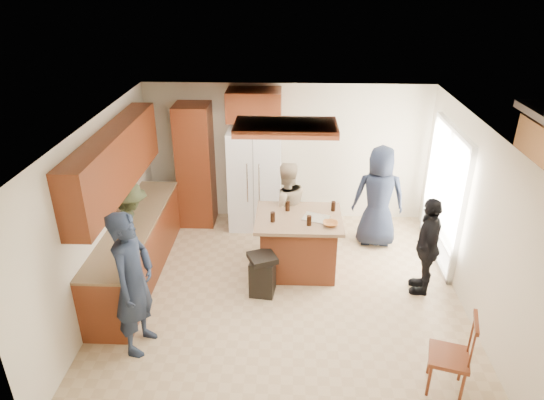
{
  "coord_description": "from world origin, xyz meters",
  "views": [
    {
      "loc": [
        0.06,
        -5.69,
        4.26
      ],
      "look_at": [
        -0.2,
        0.76,
        1.15
      ],
      "focal_mm": 32.0,
      "sensor_mm": 36.0,
      "label": 1
    }
  ],
  "objects_px": {
    "person_counter": "(133,229)",
    "trash_bin": "(263,274)",
    "person_front_left": "(134,283)",
    "person_side_right": "(427,246)",
    "person_behind_left": "(286,208)",
    "kitchen_island": "(298,243)",
    "person_behind_right": "(379,197)",
    "spindle_chair": "(451,357)",
    "refrigerator": "(255,179)"
  },
  "relations": [
    {
      "from": "trash_bin",
      "to": "spindle_chair",
      "type": "xyz_separation_m",
      "value": [
        2.14,
        -1.68,
        0.13
      ]
    },
    {
      "from": "person_behind_left",
      "to": "person_front_left",
      "type": "bearing_deg",
      "value": 35.69
    },
    {
      "from": "person_behind_right",
      "to": "person_behind_left",
      "type": "bearing_deg",
      "value": 15.46
    },
    {
      "from": "person_behind_right",
      "to": "refrigerator",
      "type": "distance_m",
      "value": 2.16
    },
    {
      "from": "person_behind_right",
      "to": "refrigerator",
      "type": "height_order",
      "value": "refrigerator"
    },
    {
      "from": "person_behind_right",
      "to": "person_front_left",
      "type": "bearing_deg",
      "value": 42.95
    },
    {
      "from": "person_counter",
      "to": "kitchen_island",
      "type": "bearing_deg",
      "value": -91.1
    },
    {
      "from": "kitchen_island",
      "to": "refrigerator",
      "type": "bearing_deg",
      "value": 117.33
    },
    {
      "from": "person_front_left",
      "to": "refrigerator",
      "type": "bearing_deg",
      "value": -9.8
    },
    {
      "from": "person_behind_left",
      "to": "person_behind_right",
      "type": "height_order",
      "value": "person_behind_right"
    },
    {
      "from": "person_counter",
      "to": "person_behind_right",
      "type": "bearing_deg",
      "value": -78.95
    },
    {
      "from": "person_behind_right",
      "to": "refrigerator",
      "type": "relative_size",
      "value": 0.96
    },
    {
      "from": "person_front_left",
      "to": "person_counter",
      "type": "relative_size",
      "value": 1.27
    },
    {
      "from": "person_behind_right",
      "to": "spindle_chair",
      "type": "height_order",
      "value": "person_behind_right"
    },
    {
      "from": "person_counter",
      "to": "spindle_chair",
      "type": "relative_size",
      "value": 1.47
    },
    {
      "from": "person_counter",
      "to": "trash_bin",
      "type": "bearing_deg",
      "value": -107.89
    },
    {
      "from": "refrigerator",
      "to": "spindle_chair",
      "type": "height_order",
      "value": "refrigerator"
    },
    {
      "from": "spindle_chair",
      "to": "refrigerator",
      "type": "bearing_deg",
      "value": 122.48
    },
    {
      "from": "person_behind_left",
      "to": "person_counter",
      "type": "relative_size",
      "value": 1.07
    },
    {
      "from": "person_front_left",
      "to": "kitchen_island",
      "type": "xyz_separation_m",
      "value": [
        1.95,
        1.74,
        -0.45
      ]
    },
    {
      "from": "person_behind_right",
      "to": "person_side_right",
      "type": "height_order",
      "value": "person_behind_right"
    },
    {
      "from": "person_behind_left",
      "to": "trash_bin",
      "type": "height_order",
      "value": "person_behind_left"
    },
    {
      "from": "person_counter",
      "to": "person_side_right",
      "type": "bearing_deg",
      "value": -97.94
    },
    {
      "from": "person_side_right",
      "to": "person_counter",
      "type": "relative_size",
      "value": 1.01
    },
    {
      "from": "person_front_left",
      "to": "person_behind_left",
      "type": "distance_m",
      "value": 2.91
    },
    {
      "from": "person_side_right",
      "to": "trash_bin",
      "type": "relative_size",
      "value": 2.34
    },
    {
      "from": "person_front_left",
      "to": "person_side_right",
      "type": "height_order",
      "value": "person_front_left"
    },
    {
      "from": "refrigerator",
      "to": "spindle_chair",
      "type": "bearing_deg",
      "value": -57.52
    },
    {
      "from": "person_front_left",
      "to": "spindle_chair",
      "type": "height_order",
      "value": "person_front_left"
    },
    {
      "from": "person_side_right",
      "to": "refrigerator",
      "type": "distance_m",
      "value": 3.19
    },
    {
      "from": "kitchen_island",
      "to": "trash_bin",
      "type": "relative_size",
      "value": 2.03
    },
    {
      "from": "person_behind_right",
      "to": "kitchen_island",
      "type": "relative_size",
      "value": 1.35
    },
    {
      "from": "refrigerator",
      "to": "trash_bin",
      "type": "height_order",
      "value": "refrigerator"
    },
    {
      "from": "person_behind_right",
      "to": "person_side_right",
      "type": "distance_m",
      "value": 1.41
    },
    {
      "from": "person_behind_right",
      "to": "trash_bin",
      "type": "xyz_separation_m",
      "value": [
        -1.83,
        -1.49,
        -0.55
      ]
    },
    {
      "from": "refrigerator",
      "to": "trash_bin",
      "type": "bearing_deg",
      "value": -83.17
    },
    {
      "from": "refrigerator",
      "to": "kitchen_island",
      "type": "distance_m",
      "value": 1.7
    },
    {
      "from": "person_behind_left",
      "to": "trash_bin",
      "type": "xyz_separation_m",
      "value": [
        -0.31,
        -1.19,
        -0.46
      ]
    },
    {
      "from": "spindle_chair",
      "to": "person_behind_left",
      "type": "bearing_deg",
      "value": 122.62
    },
    {
      "from": "refrigerator",
      "to": "person_front_left",
      "type": "bearing_deg",
      "value": -110.44
    },
    {
      "from": "person_behind_left",
      "to": "person_counter",
      "type": "height_order",
      "value": "person_behind_left"
    },
    {
      "from": "person_front_left",
      "to": "person_behind_right",
      "type": "distance_m",
      "value": 4.19
    },
    {
      "from": "person_front_left",
      "to": "trash_bin",
      "type": "relative_size",
      "value": 2.94
    },
    {
      "from": "kitchen_island",
      "to": "spindle_chair",
      "type": "relative_size",
      "value": 1.29
    },
    {
      "from": "refrigerator",
      "to": "trash_bin",
      "type": "xyz_separation_m",
      "value": [
        0.25,
        -2.07,
        -0.58
      ]
    },
    {
      "from": "kitchen_island",
      "to": "trash_bin",
      "type": "distance_m",
      "value": 0.81
    },
    {
      "from": "trash_bin",
      "to": "kitchen_island",
      "type": "bearing_deg",
      "value": 50.29
    },
    {
      "from": "trash_bin",
      "to": "person_behind_left",
      "type": "bearing_deg",
      "value": 75.58
    },
    {
      "from": "person_behind_left",
      "to": "spindle_chair",
      "type": "bearing_deg",
      "value": 105.29
    },
    {
      "from": "person_behind_right",
      "to": "kitchen_island",
      "type": "height_order",
      "value": "person_behind_right"
    }
  ]
}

